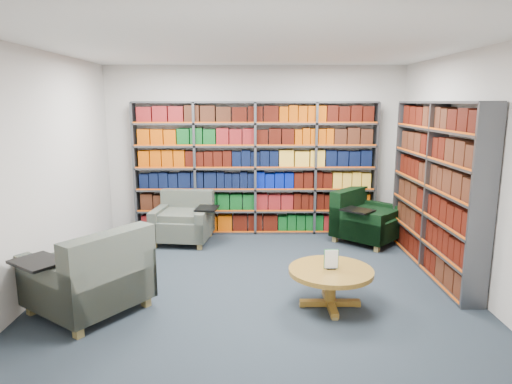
{
  "coord_description": "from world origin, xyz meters",
  "views": [
    {
      "loc": [
        -0.04,
        -5.23,
        2.2
      ],
      "look_at": [
        0.0,
        0.6,
        1.05
      ],
      "focal_mm": 32.0,
      "sensor_mm": 36.0,
      "label": 1
    }
  ],
  "objects_px": {
    "chair_green_right": "(363,221)",
    "coffee_table": "(331,277)",
    "chair_teal_front": "(93,279)",
    "chair_teal_left": "(184,221)"
  },
  "relations": [
    {
      "from": "chair_green_right",
      "to": "coffee_table",
      "type": "relative_size",
      "value": 1.38
    },
    {
      "from": "chair_green_right",
      "to": "chair_teal_front",
      "type": "relative_size",
      "value": 0.89
    },
    {
      "from": "chair_teal_left",
      "to": "chair_teal_front",
      "type": "xyz_separation_m",
      "value": [
        -0.58,
        -2.58,
        0.06
      ]
    },
    {
      "from": "chair_teal_left",
      "to": "chair_green_right",
      "type": "distance_m",
      "value": 2.88
    },
    {
      "from": "chair_teal_left",
      "to": "coffee_table",
      "type": "height_order",
      "value": "chair_teal_left"
    },
    {
      "from": "chair_teal_left",
      "to": "chair_green_right",
      "type": "height_order",
      "value": "chair_green_right"
    },
    {
      "from": "coffee_table",
      "to": "chair_green_right",
      "type": "bearing_deg",
      "value": 69.0
    },
    {
      "from": "chair_teal_left",
      "to": "chair_green_right",
      "type": "xyz_separation_m",
      "value": [
        2.88,
        -0.03,
        0.01
      ]
    },
    {
      "from": "chair_teal_front",
      "to": "coffee_table",
      "type": "relative_size",
      "value": 1.55
    },
    {
      "from": "coffee_table",
      "to": "chair_teal_front",
      "type": "bearing_deg",
      "value": -177.05
    }
  ]
}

